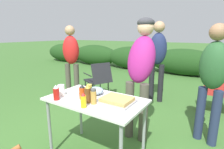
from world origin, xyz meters
name	(u,v)px	position (x,y,z in m)	size (l,w,h in m)	color
shrub_hedge	(184,62)	(0.00, 5.12, 0.47)	(14.40, 0.90, 0.94)	#1E4219
folding_table	(95,105)	(0.00, 0.00, 0.66)	(1.10, 0.64, 0.74)	silver
food_tray	(117,100)	(0.26, 0.04, 0.77)	(0.35, 0.29, 0.06)	#9E9EA3
plate_stack	(76,92)	(-0.30, 0.01, 0.76)	(0.22, 0.22, 0.05)	white
mixing_bowl	(95,91)	(-0.10, 0.12, 0.78)	(0.21, 0.21, 0.08)	#99B2CC
paper_cup_stack	(61,90)	(-0.40, -0.14, 0.81)	(0.08, 0.08, 0.13)	white
ketchup_bottle	(56,93)	(-0.34, -0.25, 0.82)	(0.07, 0.07, 0.17)	red
hot_sauce_bottle	(82,92)	(-0.12, -0.08, 0.82)	(0.07, 0.07, 0.17)	#CC4214
beer_bottle	(88,94)	(0.00, -0.12, 0.84)	(0.07, 0.07, 0.21)	brown
relish_jar	(90,92)	(-0.03, -0.06, 0.83)	(0.06, 0.06, 0.18)	olive
mustard_bottle	(83,100)	(0.05, -0.25, 0.81)	(0.06, 0.06, 0.16)	yellow
spice_jar	(94,96)	(0.07, -0.12, 0.82)	(0.06, 0.06, 0.16)	#B2893D
standing_person_in_olive_jacket	(141,65)	(0.23, 0.73, 1.04)	(0.40, 0.52, 1.67)	#4C473D
standing_person_in_dark_puffer	(71,55)	(-1.73, 1.35, 0.98)	(0.45, 0.39, 1.63)	#4C473D
standing_person_in_navy_coat	(158,54)	(-0.01, 2.14, 1.04)	(0.40, 0.32, 1.71)	black
standing_person_with_beanie	(213,75)	(1.07, 1.05, 0.95)	(0.43, 0.37, 1.58)	#232D4C
camp_chair_green_behind_table	(99,78)	(-1.18, 1.62, 0.47)	(0.73, 0.67, 0.83)	#232328
camp_chair_near_hedge	(218,89)	(1.15, 2.15, 0.47)	(0.50, 0.61, 0.83)	maroon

